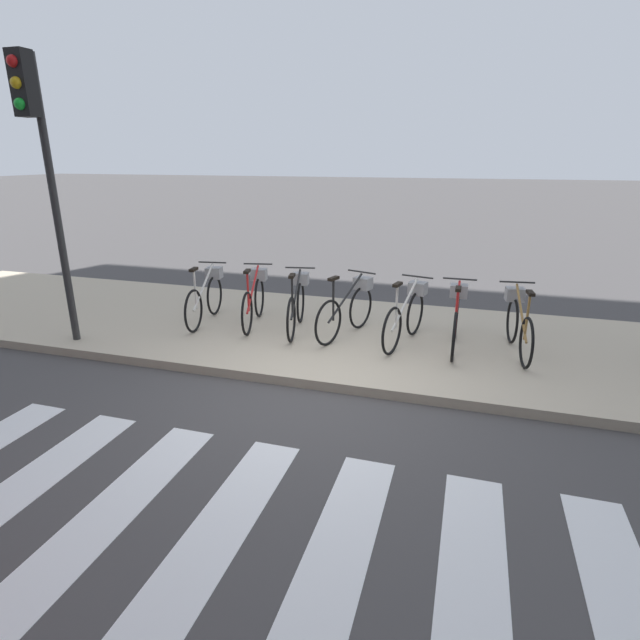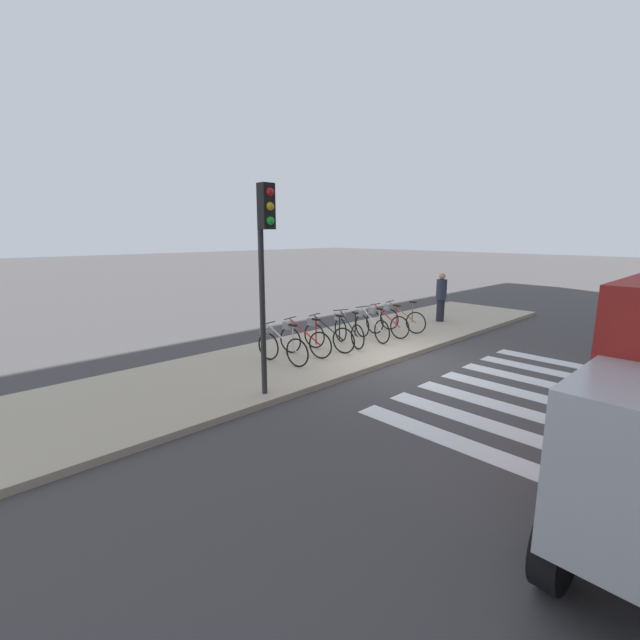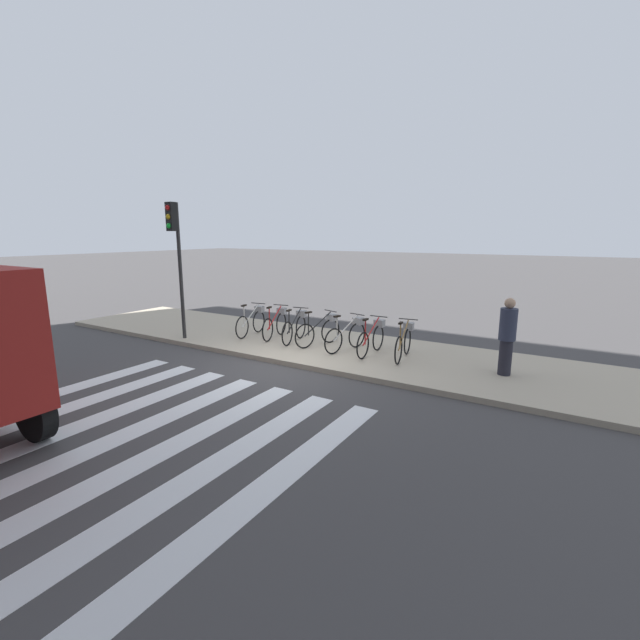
# 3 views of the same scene
# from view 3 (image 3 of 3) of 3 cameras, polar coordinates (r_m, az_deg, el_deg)

# --- Properties ---
(ground_plane) EXTENTS (120.00, 120.00, 0.00)m
(ground_plane) POSITION_cam_3_polar(r_m,az_deg,el_deg) (10.01, -4.85, -6.10)
(ground_plane) COLOR #423F3F
(sidewalk) EXTENTS (17.27, 3.54, 0.12)m
(sidewalk) POSITION_cam_3_polar(r_m,az_deg,el_deg) (11.41, 0.40, -3.54)
(sidewalk) COLOR #B7A88E
(sidewalk) RESTS_ON ground_plane
(road_crosswalk) EXTENTS (5.85, 8.00, 0.01)m
(road_crosswalk) POSITION_cam_3_polar(r_m,az_deg,el_deg) (6.87, -32.79, -16.45)
(road_crosswalk) COLOR silver
(road_crosswalk) RESTS_ON ground_plane
(parked_bicycle_0) EXTENTS (0.46, 1.52, 0.94)m
(parked_bicycle_0) POSITION_cam_3_polar(r_m,az_deg,el_deg) (12.54, -9.00, -0.05)
(parked_bicycle_0) COLOR black
(parked_bicycle_0) RESTS_ON sidewalk
(parked_bicycle_1) EXTENTS (0.50, 1.51, 0.94)m
(parked_bicycle_1) POSITION_cam_3_polar(r_m,az_deg,el_deg) (12.14, -5.87, -0.35)
(parked_bicycle_1) COLOR black
(parked_bicycle_1) RESTS_ON sidewalk
(parked_bicycle_2) EXTENTS (0.47, 1.52, 0.94)m
(parked_bicycle_2) POSITION_cam_3_polar(r_m,az_deg,el_deg) (11.66, -3.26, -0.79)
(parked_bicycle_2) COLOR black
(parked_bicycle_2) RESTS_ON sidewalk
(parked_bicycle_3) EXTENTS (0.61, 1.47, 0.94)m
(parked_bicycle_3) POSITION_cam_3_polar(r_m,az_deg,el_deg) (11.24, 0.10, -1.24)
(parked_bicycle_3) COLOR black
(parked_bicycle_3) RESTS_ON sidewalk
(parked_bicycle_4) EXTENTS (0.52, 1.50, 0.94)m
(parked_bicycle_4) POSITION_cam_3_polar(r_m,az_deg,el_deg) (10.77, 3.77, -1.83)
(parked_bicycle_4) COLOR black
(parked_bicycle_4) RESTS_ON sidewalk
(parked_bicycle_5) EXTENTS (0.46, 1.53, 0.94)m
(parked_bicycle_5) POSITION_cam_3_polar(r_m,az_deg,el_deg) (10.50, 7.02, -2.24)
(parked_bicycle_5) COLOR black
(parked_bicycle_5) RESTS_ON sidewalk
(parked_bicycle_6) EXTENTS (0.46, 1.53, 0.94)m
(parked_bicycle_6) POSITION_cam_3_polar(r_m,az_deg,el_deg) (10.25, 11.17, -2.71)
(parked_bicycle_6) COLOR black
(parked_bicycle_6) RESTS_ON sidewalk
(pedestrian) EXTENTS (0.34, 0.34, 1.62)m
(pedestrian) POSITION_cam_3_polar(r_m,az_deg,el_deg) (9.58, 23.69, -1.86)
(pedestrian) COLOR #23232D
(pedestrian) RESTS_ON sidewalk
(traffic_light) EXTENTS (0.24, 0.40, 3.71)m
(traffic_light) POSITION_cam_3_polar(r_m,az_deg,el_deg) (12.29, -18.73, 9.76)
(traffic_light) COLOR #2D2D2D
(traffic_light) RESTS_ON sidewalk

